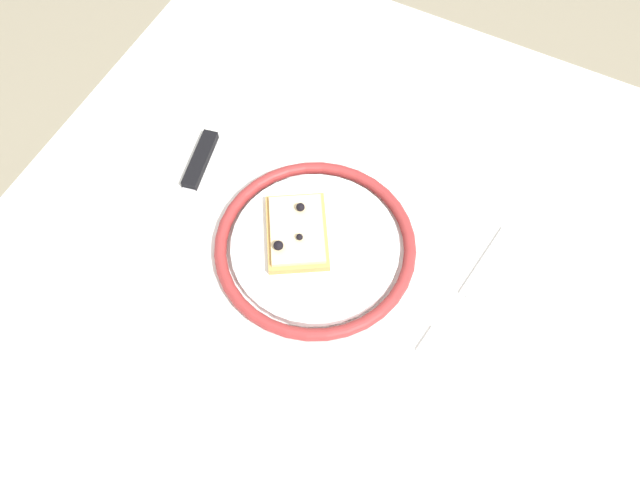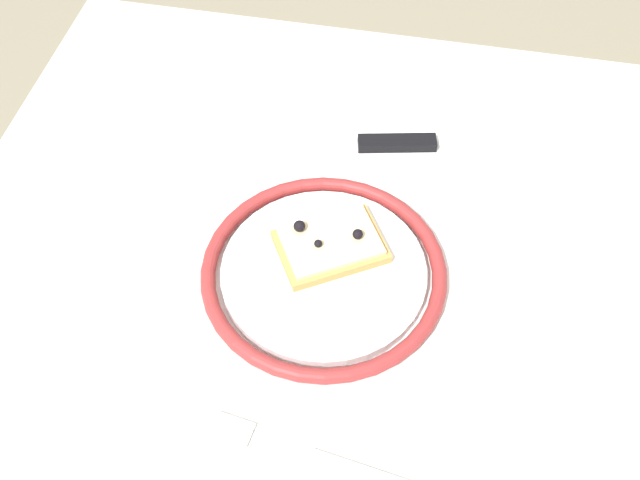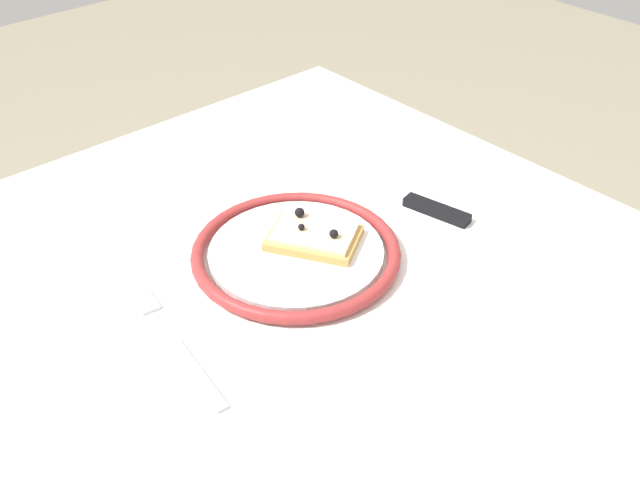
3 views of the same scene
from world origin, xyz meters
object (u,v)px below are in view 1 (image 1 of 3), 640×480
pizza_slice_near (297,232)px  fork (466,291)px  knife (192,180)px  dining_table (359,292)px  plate (315,246)px

pizza_slice_near → fork: pizza_slice_near is taller
pizza_slice_near → knife: 0.16m
dining_table → pizza_slice_near: pizza_slice_near is taller
dining_table → fork: (-0.13, -0.01, 0.10)m
dining_table → pizza_slice_near: bearing=10.2°
dining_table → fork: bearing=-173.6°
plate → knife: (0.19, -0.02, -0.00)m
dining_table → knife: knife is taller
plate → pizza_slice_near: 0.03m
plate → fork: (-0.19, -0.03, -0.01)m
knife → dining_table: bearing=-179.9°
plate → pizza_slice_near: size_ratio=1.94×
plate → pizza_slice_near: pizza_slice_near is taller
plate → knife: size_ratio=1.04×
dining_table → pizza_slice_near: (0.08, 0.01, 0.12)m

